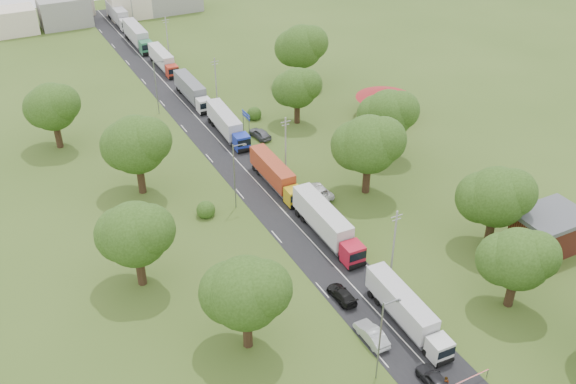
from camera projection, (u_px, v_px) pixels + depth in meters
ground at (323, 254)px, 81.41m from camera, size 260.00×260.00×0.00m
road at (256, 182)px, 96.44m from camera, size 8.00×200.00×0.04m
info_sign at (246, 118)px, 108.15m from camera, size 0.12×3.10×4.10m
pole_1 at (394, 241)px, 75.81m from camera, size 1.60×0.24×9.00m
pole_2 at (286, 143)px, 96.85m from camera, size 1.60×0.24×9.00m
pole_3 at (216, 80)px, 117.89m from camera, size 1.60×0.24×9.00m
pole_4 at (167, 36)px, 138.92m from camera, size 1.60×0.24×9.00m
pole_5 at (131, 4)px, 159.96m from camera, size 1.60×0.24×9.00m
lamp_0 at (381, 337)px, 61.34m from camera, size 2.03×0.22×10.00m
lamp_1 at (235, 173)px, 87.64m from camera, size 2.03×0.22×10.00m
lamp_2 at (157, 85)px, 113.94m from camera, size 2.03×0.22×10.00m
tree_2 at (518, 258)px, 69.96m from camera, size 8.00×8.00×10.10m
tree_3 at (496, 196)px, 79.50m from camera, size 8.80×8.80×11.07m
tree_4 at (368, 144)px, 89.96m from camera, size 9.60×9.60×12.05m
tree_5 at (388, 114)px, 99.81m from camera, size 8.80×8.80×11.07m
tree_6 at (297, 88)px, 110.17m from camera, size 8.00×8.00×10.10m
tree_7 at (301, 46)px, 124.31m from camera, size 9.60×9.60×12.05m
tree_10 at (245, 292)px, 64.30m from camera, size 8.80×8.80×11.07m
tree_11 at (135, 233)px, 72.84m from camera, size 8.80×8.80×11.07m
tree_12 at (136, 144)px, 89.88m from camera, size 9.60×9.60×12.05m
tree_13 at (52, 106)px, 102.11m from camera, size 8.80×8.80×11.07m
house_brick at (549, 231)px, 81.16m from camera, size 8.60×6.60×5.20m
house_cream at (385, 98)px, 113.75m from camera, size 10.08×10.08×5.80m
distant_town at (108, 6)px, 162.47m from camera, size 52.00×8.00×8.00m
truck_0 at (406, 310)px, 69.73m from camera, size 2.73×13.57×3.75m
truck_1 at (326, 223)px, 83.39m from camera, size 2.88×15.05×4.17m
truck_2 at (275, 174)px, 94.42m from camera, size 2.50×13.73×3.81m
truck_3 at (227, 124)px, 108.40m from camera, size 3.09×14.38×3.97m
truck_4 at (192, 90)px, 120.53m from camera, size 2.50×14.26×3.95m
truck_5 at (163, 59)px, 134.60m from camera, size 2.41×13.62×3.77m
truck_6 at (137, 35)px, 146.77m from camera, size 2.92×15.78×4.37m
truck_7 at (118, 15)px, 160.39m from camera, size 2.69×15.34×4.25m
car_lane_front at (435, 380)px, 62.94m from camera, size 2.20×4.82×1.60m
car_lane_mid at (372, 334)px, 68.24m from camera, size 1.69×4.85×1.60m
car_lane_rear at (342, 294)px, 73.85m from camera, size 1.97×4.64×1.34m
car_verge_near at (319, 191)px, 92.76m from camera, size 2.55×5.35×1.47m
car_verge_far at (260, 133)px, 108.17m from camera, size 2.70×5.06×1.64m
pedestrian_near at (446, 384)px, 62.33m from camera, size 0.77×0.59×1.87m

